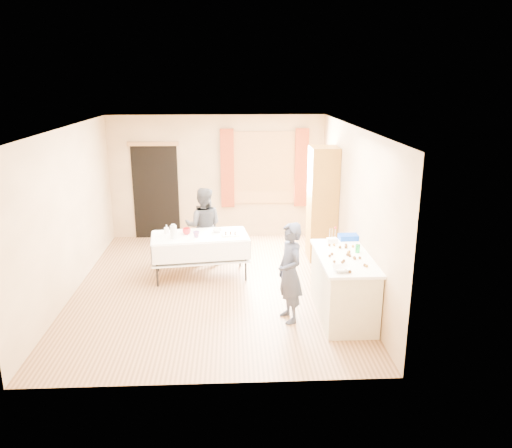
{
  "coord_description": "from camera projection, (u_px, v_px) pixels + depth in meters",
  "views": [
    {
      "loc": [
        0.31,
        -7.67,
        3.32
      ],
      "look_at": [
        0.69,
        0.0,
        1.07
      ],
      "focal_mm": 35.0,
      "sensor_mm": 36.0,
      "label": 1
    }
  ],
  "objects": [
    {
      "name": "mixing_bowl",
      "position": [
        341.0,
        269.0,
        6.47
      ],
      "size": [
        0.23,
        0.23,
        0.06
      ],
      "primitive_type": "imported",
      "rotation": [
        0.0,
        0.0,
        0.01
      ],
      "color": "white",
      "rests_on": "counter"
    },
    {
      "name": "doorway",
      "position": [
        156.0,
        192.0,
        10.55
      ],
      "size": [
        0.95,
        0.04,
        2.0
      ],
      "primitive_type": "cube",
      "color": "black",
      "rests_on": "floor"
    },
    {
      "name": "cup_red",
      "position": [
        187.0,
        231.0,
        8.52
      ],
      "size": [
        0.18,
        0.18,
        0.11
      ],
      "primitive_type": "imported",
      "rotation": [
        0.0,
        0.0,
        -0.14
      ],
      "color": "red",
      "rests_on": "party_table"
    },
    {
      "name": "door_lintel",
      "position": [
        153.0,
        144.0,
        10.23
      ],
      "size": [
        1.05,
        0.06,
        0.08
      ],
      "primitive_type": "cube",
      "color": "olive",
      "rests_on": "wall_back"
    },
    {
      "name": "bottle",
      "position": [
        167.0,
        229.0,
        8.56
      ],
      "size": [
        0.12,
        0.12,
        0.15
      ],
      "primitive_type": "imported",
      "rotation": [
        0.0,
        0.0,
        0.43
      ],
      "color": "white",
      "rests_on": "party_table"
    },
    {
      "name": "cabinet",
      "position": [
        322.0,
        204.0,
        9.29
      ],
      "size": [
        0.5,
        0.6,
        2.13
      ],
      "primitive_type": "cube",
      "color": "#8B5D1E",
      "rests_on": "floor"
    },
    {
      "name": "party_table",
      "position": [
        200.0,
        252.0,
        8.59
      ],
      "size": [
        1.73,
        1.04,
        0.75
      ],
      "rotation": [
        0.0,
        0.0,
        0.12
      ],
      "color": "black",
      "rests_on": "floor"
    },
    {
      "name": "cup_rainbow",
      "position": [
        196.0,
        234.0,
        8.36
      ],
      "size": [
        0.19,
        0.19,
        0.1
      ],
      "primitive_type": "imported",
      "rotation": [
        0.0,
        0.0,
        0.43
      ],
      "color": "red",
      "rests_on": "party_table"
    },
    {
      "name": "curtain_right",
      "position": [
        301.0,
        168.0,
        10.49
      ],
      "size": [
        0.28,
        0.06,
        1.65
      ],
      "primitive_type": "cube",
      "color": "maroon",
      "rests_on": "wall_back"
    },
    {
      "name": "pastry_tray",
      "position": [
        231.0,
        234.0,
        8.49
      ],
      "size": [
        0.3,
        0.24,
        0.02
      ],
      "primitive_type": "cube",
      "rotation": [
        0.0,
        0.0,
        0.13
      ],
      "color": "white",
      "rests_on": "party_table"
    },
    {
      "name": "blue_basket",
      "position": [
        349.0,
        237.0,
        7.73
      ],
      "size": [
        0.31,
        0.21,
        0.08
      ],
      "primitive_type": "cube",
      "rotation": [
        0.0,
        0.0,
        0.04
      ],
      "color": "#0839B8",
      "rests_on": "counter"
    },
    {
      "name": "cake_balls",
      "position": [
        346.0,
        255.0,
        7.0
      ],
      "size": [
        0.47,
        1.12,
        0.04
      ],
      "color": "#3F2314",
      "rests_on": "counter"
    },
    {
      "name": "wall_right",
      "position": [
        353.0,
        209.0,
        8.01
      ],
      "size": [
        0.02,
        5.5,
        2.6
      ],
      "primitive_type": "cube",
      "color": "tan",
      "rests_on": "floor"
    },
    {
      "name": "wall_front",
      "position": [
        204.0,
        277.0,
        5.26
      ],
      "size": [
        4.5,
        0.02,
        2.6
      ],
      "primitive_type": "cube",
      "color": "tan",
      "rests_on": "floor"
    },
    {
      "name": "window_frame",
      "position": [
        264.0,
        168.0,
        10.51
      ],
      "size": [
        1.32,
        0.06,
        1.52
      ],
      "primitive_type": "cube",
      "color": "olive",
      "rests_on": "wall_back"
    },
    {
      "name": "floor",
      "position": [
        215.0,
        287.0,
        8.28
      ],
      "size": [
        4.5,
        5.5,
        0.02
      ],
      "primitive_type": "cube",
      "color": "#9E7047",
      "rests_on": "ground"
    },
    {
      "name": "soda_can",
      "position": [
        358.0,
        249.0,
        7.15
      ],
      "size": [
        0.09,
        0.09,
        0.12
      ],
      "primitive_type": "cylinder",
      "rotation": [
        0.0,
        0.0,
        -0.38
      ],
      "color": "#139736",
      "rests_on": "counter"
    },
    {
      "name": "chair",
      "position": [
        203.0,
        242.0,
        9.57
      ],
      "size": [
        0.52,
        0.52,
        0.96
      ],
      "rotation": [
        0.0,
        0.0,
        -0.41
      ],
      "color": "black",
      "rests_on": "floor"
    },
    {
      "name": "woman",
      "position": [
        204.0,
        226.0,
        9.15
      ],
      "size": [
        0.77,
        0.64,
        1.43
      ],
      "primitive_type": "imported",
      "rotation": [
        0.0,
        0.0,
        3.07
      ],
      "color": "black",
      "rests_on": "floor"
    },
    {
      "name": "wall_back",
      "position": [
        217.0,
        177.0,
        10.55
      ],
      "size": [
        4.5,
        0.02,
        2.6
      ],
      "primitive_type": "cube",
      "color": "tan",
      "rests_on": "floor"
    },
    {
      "name": "counter",
      "position": [
        343.0,
        286.0,
        7.16
      ],
      "size": [
        0.74,
        1.57,
        0.91
      ],
      "color": "beige",
      "rests_on": "floor"
    },
    {
      "name": "curtain_left",
      "position": [
        227.0,
        169.0,
        10.42
      ],
      "size": [
        0.28,
        0.06,
        1.65
      ],
      "primitive_type": "cube",
      "color": "maroon",
      "rests_on": "wall_back"
    },
    {
      "name": "girl",
      "position": [
        290.0,
        273.0,
        6.94
      ],
      "size": [
        0.72,
        0.64,
        1.44
      ],
      "primitive_type": "imported",
      "rotation": [
        0.0,
        0.0,
        -1.27
      ],
      "color": "#282D43",
      "rests_on": "floor"
    },
    {
      "name": "pitcher",
      "position": [
        173.0,
        232.0,
        8.28
      ],
      "size": [
        0.12,
        0.12,
        0.22
      ],
      "primitive_type": "cylinder",
      "rotation": [
        0.0,
        0.0,
        -0.08
      ],
      "color": "silver",
      "rests_on": "party_table"
    },
    {
      "name": "window_pane",
      "position": [
        264.0,
        168.0,
        10.49
      ],
      "size": [
        1.2,
        0.02,
        1.4
      ],
      "primitive_type": "cube",
      "color": "white",
      "rests_on": "wall_back"
    },
    {
      "name": "ceiling",
      "position": [
        211.0,
        127.0,
        7.54
      ],
      "size": [
        4.5,
        5.5,
        0.02
      ],
      "primitive_type": "cube",
      "color": "white",
      "rests_on": "floor"
    },
    {
      "name": "foam_block",
      "position": [
        332.0,
        241.0,
        7.56
      ],
      "size": [
        0.16,
        0.12,
        0.08
      ],
      "primitive_type": "cube",
      "rotation": [
        0.0,
        0.0,
        0.11
      ],
      "color": "white",
      "rests_on": "counter"
    },
    {
      "name": "wall_left",
      "position": [
        68.0,
        212.0,
        7.8
      ],
      "size": [
        0.02,
        5.5,
        2.6
      ],
      "primitive_type": "cube",
      "color": "tan",
      "rests_on": "floor"
    },
    {
      "name": "small_bowl",
      "position": [
        217.0,
        230.0,
        8.66
      ],
      "size": [
        0.2,
        0.2,
        0.05
      ],
      "primitive_type": "imported",
      "rotation": [
        0.0,
        0.0,
        -0.12
      ],
      "color": "white",
      "rests_on": "party_table"
    }
  ]
}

